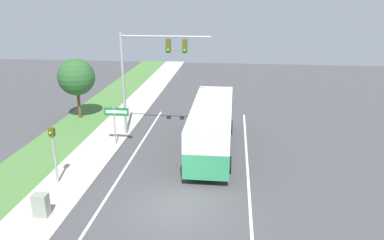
% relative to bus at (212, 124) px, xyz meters
% --- Properties ---
extents(ground_plane, '(80.00, 80.00, 0.00)m').
position_rel_bus_xyz_m(ground_plane, '(-1.29, -7.18, -1.81)').
color(ground_plane, '#424244').
extents(sidewalk, '(2.80, 80.00, 0.12)m').
position_rel_bus_xyz_m(sidewalk, '(-7.49, -7.18, -1.75)').
color(sidewalk, '#ADA89E').
rests_on(sidewalk, ground_plane).
extents(lane_divider_near, '(0.14, 30.00, 0.01)m').
position_rel_bus_xyz_m(lane_divider_near, '(-4.89, -7.18, -1.81)').
color(lane_divider_near, silver).
rests_on(lane_divider_near, ground_plane).
extents(lane_divider_far, '(0.14, 30.00, 0.01)m').
position_rel_bus_xyz_m(lane_divider_far, '(2.31, -7.18, -1.81)').
color(lane_divider_far, silver).
rests_on(lane_divider_far, ground_plane).
extents(bus, '(2.69, 10.38, 3.28)m').
position_rel_bus_xyz_m(bus, '(0.00, 0.00, 0.00)').
color(bus, '#2D8956').
rests_on(bus, ground_plane).
extents(signal_gantry, '(6.16, 0.41, 7.36)m').
position_rel_bus_xyz_m(signal_gantry, '(-4.61, 2.00, 3.39)').
color(signal_gantry, '#939399').
rests_on(signal_gantry, ground_plane).
extents(pedestrian_signal, '(0.28, 0.34, 3.23)m').
position_rel_bus_xyz_m(pedestrian_signal, '(-7.97, -5.69, 0.38)').
color(pedestrian_signal, '#939399').
rests_on(pedestrian_signal, ground_plane).
extents(street_sign, '(1.68, 0.08, 2.73)m').
position_rel_bus_xyz_m(street_sign, '(-6.39, -0.01, 0.22)').
color(street_sign, '#939399').
rests_on(street_sign, ground_plane).
extents(utility_cabinet, '(0.66, 0.47, 1.10)m').
position_rel_bus_xyz_m(utility_cabinet, '(-7.22, -8.86, -1.14)').
color(utility_cabinet, gray).
rests_on(utility_cabinet, sidewalk).
extents(roadside_tree, '(2.93, 2.93, 4.87)m').
position_rel_bus_xyz_m(roadside_tree, '(-11.16, 5.24, 1.68)').
color(roadside_tree, brown).
rests_on(roadside_tree, grass_verge).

